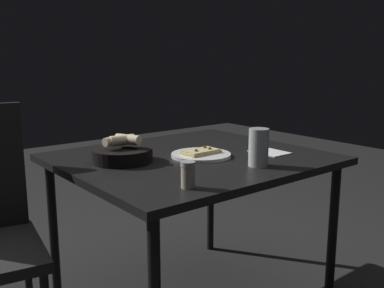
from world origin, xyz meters
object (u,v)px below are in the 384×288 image
object	(u,v)px
pizza_plate	(201,154)
pepper_shaker	(188,176)
dining_table	(191,169)
bread_basket	(122,153)
beer_glass	(258,150)

from	to	relation	value
pizza_plate	pepper_shaker	bearing A→B (deg)	134.77
dining_table	pepper_shaker	world-z (taller)	pepper_shaker
bread_basket	pepper_shaker	xyz separation A→B (m)	(-0.45, 0.02, 0.00)
pizza_plate	pepper_shaker	xyz separation A→B (m)	(-0.32, 0.32, 0.03)
beer_glass	pepper_shaker	size ratio (longest dim) A/B	1.68
dining_table	pepper_shaker	size ratio (longest dim) A/B	12.02
pizza_plate	beer_glass	world-z (taller)	beer_glass
bread_basket	pepper_shaker	distance (m)	0.45
dining_table	beer_glass	bearing A→B (deg)	-163.25
bread_basket	pepper_shaker	size ratio (longest dim) A/B	2.78
dining_table	bread_basket	size ratio (longest dim) A/B	4.33
bread_basket	pepper_shaker	world-z (taller)	bread_basket
beer_glass	pepper_shaker	xyz separation A→B (m)	(-0.06, 0.39, -0.03)
beer_glass	pepper_shaker	distance (m)	0.40
bread_basket	beer_glass	size ratio (longest dim) A/B	1.66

